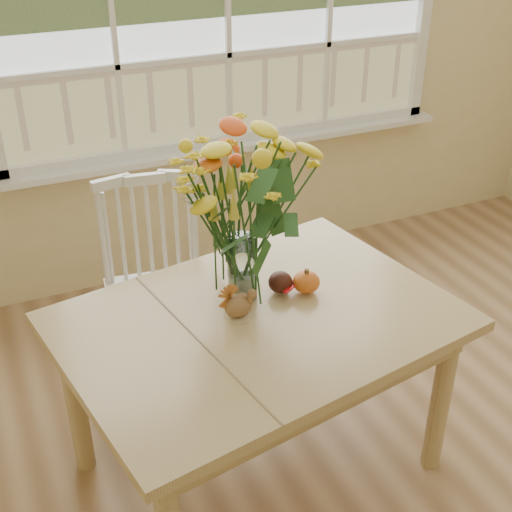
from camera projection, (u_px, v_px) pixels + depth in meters
name	position (u px, v px, depth m)	size (l,w,h in m)	color
wall_back	(225.00, 10.00, 3.24)	(4.00, 0.02, 2.70)	beige
dining_table	(258.00, 339.00, 2.28)	(1.39, 1.10, 0.67)	tan
windsor_chair	(155.00, 275.00, 2.79)	(0.46, 0.45, 0.89)	white
flower_vase	(242.00, 207.00, 2.17)	(0.47, 0.47, 0.56)	white
pumpkin	(306.00, 283.00, 2.35)	(0.09, 0.09, 0.07)	#C44C17
turkey_figurine	(239.00, 305.00, 2.21)	(0.11, 0.09, 0.12)	#CCB78C
dark_gourd	(280.00, 283.00, 2.34)	(0.12, 0.08, 0.08)	#38160F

